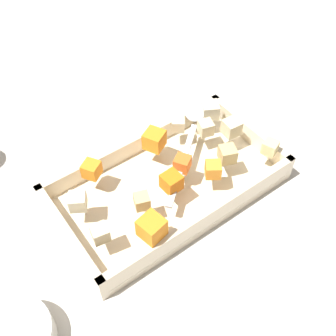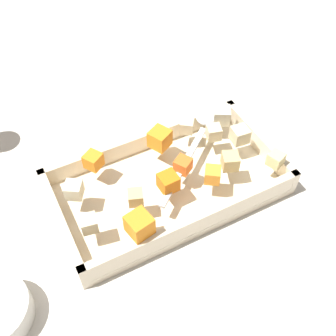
# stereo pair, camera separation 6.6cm
# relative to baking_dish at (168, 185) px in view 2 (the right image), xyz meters

# --- Properties ---
(ground_plane) EXTENTS (4.00, 4.00, 0.00)m
(ground_plane) POSITION_rel_baking_dish_xyz_m (-0.01, 0.00, -0.01)
(ground_plane) COLOR beige
(baking_dish) EXTENTS (0.37, 0.20, 0.05)m
(baking_dish) POSITION_rel_baking_dish_xyz_m (0.00, 0.00, 0.00)
(baking_dish) COLOR beige
(baking_dish) RESTS_ON ground_plane
(carrot_chunk_corner_ne) EXTENTS (0.03, 0.03, 0.02)m
(carrot_chunk_corner_ne) POSITION_rel_baking_dish_xyz_m (-0.05, 0.05, 0.05)
(carrot_chunk_corner_ne) COLOR orange
(carrot_chunk_corner_ne) RESTS_ON baking_dish
(carrot_chunk_heap_top) EXTENTS (0.04, 0.04, 0.03)m
(carrot_chunk_heap_top) POSITION_rel_baking_dish_xyz_m (0.09, 0.08, 0.05)
(carrot_chunk_heap_top) COLOR orange
(carrot_chunk_heap_top) RESTS_ON baking_dish
(carrot_chunk_mid_right) EXTENTS (0.03, 0.03, 0.03)m
(carrot_chunk_mid_right) POSITION_rel_baking_dish_xyz_m (0.10, -0.07, 0.05)
(carrot_chunk_mid_right) COLOR orange
(carrot_chunk_mid_right) RESTS_ON baking_dish
(carrot_chunk_rim_edge) EXTENTS (0.04, 0.04, 0.03)m
(carrot_chunk_rim_edge) POSITION_rel_baking_dish_xyz_m (-0.02, -0.06, 0.05)
(carrot_chunk_rim_edge) COLOR orange
(carrot_chunk_rim_edge) RESTS_ON baking_dish
(carrot_chunk_far_right) EXTENTS (0.03, 0.03, 0.03)m
(carrot_chunk_far_right) POSITION_rel_baking_dish_xyz_m (0.01, 0.03, 0.05)
(carrot_chunk_far_right) COLOR orange
(carrot_chunk_far_right) RESTS_ON baking_dish
(carrot_chunk_corner_se) EXTENTS (0.03, 0.03, 0.02)m
(carrot_chunk_corner_se) POSITION_rel_baking_dish_xyz_m (-0.02, 0.01, 0.05)
(carrot_chunk_corner_se) COLOR orange
(carrot_chunk_corner_se) RESTS_ON baking_dish
(potato_chunk_back_center) EXTENTS (0.03, 0.03, 0.03)m
(potato_chunk_back_center) POSITION_rel_baking_dish_xyz_m (0.15, -0.03, 0.05)
(potato_chunk_back_center) COLOR beige
(potato_chunk_back_center) RESTS_ON baking_dish
(potato_chunk_mid_left) EXTENTS (0.03, 0.03, 0.02)m
(potato_chunk_mid_left) POSITION_rel_baking_dish_xyz_m (-0.16, 0.06, 0.05)
(potato_chunk_mid_left) COLOR #E0CC89
(potato_chunk_mid_left) RESTS_ON baking_dish
(potato_chunk_near_right) EXTENTS (0.03, 0.03, 0.03)m
(potato_chunk_near_right) POSITION_rel_baking_dish_xyz_m (-0.14, -0.01, 0.05)
(potato_chunk_near_right) COLOR beige
(potato_chunk_near_right) RESTS_ON baking_dish
(potato_chunk_corner_sw) EXTENTS (0.03, 0.03, 0.02)m
(potato_chunk_corner_sw) POSITION_rel_baking_dish_xyz_m (-0.11, -0.03, 0.05)
(potato_chunk_corner_sw) COLOR beige
(potato_chunk_corner_sw) RESTS_ON baking_dish
(potato_chunk_heap_side) EXTENTS (0.03, 0.03, 0.03)m
(potato_chunk_heap_side) POSITION_rel_baking_dish_xyz_m (-0.09, 0.04, 0.05)
(potato_chunk_heap_side) COLOR tan
(potato_chunk_heap_side) RESTS_ON baking_dish
(potato_chunk_under_handle) EXTENTS (0.03, 0.03, 0.02)m
(potato_chunk_under_handle) POSITION_rel_baking_dish_xyz_m (0.07, 0.03, 0.05)
(potato_chunk_under_handle) COLOR tan
(potato_chunk_under_handle) RESTS_ON baking_dish
(potato_chunk_near_spoon) EXTENTS (0.03, 0.03, 0.02)m
(potato_chunk_near_spoon) POSITION_rel_baking_dish_xyz_m (0.15, 0.04, 0.05)
(potato_chunk_near_spoon) COLOR beige
(potato_chunk_near_spoon) RESTS_ON baking_dish
(potato_chunk_near_left) EXTENTS (0.03, 0.03, 0.02)m
(potato_chunk_near_left) POSITION_rel_baking_dish_xyz_m (-0.07, -0.07, 0.05)
(potato_chunk_near_left) COLOR beige
(potato_chunk_near_left) RESTS_ON baking_dish
(parsnip_chunk_corner_nw) EXTENTS (0.04, 0.04, 0.03)m
(parsnip_chunk_corner_nw) POSITION_rel_baking_dish_xyz_m (-0.14, -0.06, 0.05)
(parsnip_chunk_corner_nw) COLOR beige
(parsnip_chunk_corner_nw) RESTS_ON baking_dish
(serving_spoon) EXTENTS (0.22, 0.19, 0.02)m
(serving_spoon) POSITION_rel_baking_dish_xyz_m (-0.12, -0.08, 0.04)
(serving_spoon) COLOR silver
(serving_spoon) RESTS_ON baking_dish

